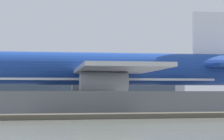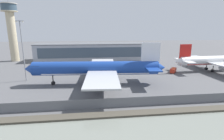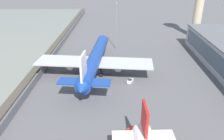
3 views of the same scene
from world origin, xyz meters
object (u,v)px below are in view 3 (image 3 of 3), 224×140
at_px(control_tower, 200,0).
at_px(cargo_jet_blue, 95,59).
at_px(ops_van, 137,135).
at_px(apron_light_mast_apron_east, 116,24).
at_px(baggage_tug, 130,81).

bearing_deg(control_tower, cargo_jet_blue, -47.23).
bearing_deg(ops_van, apron_light_mast_apron_east, -175.32).
height_order(cargo_jet_blue, ops_van, cargo_jet_blue).
bearing_deg(cargo_jet_blue, control_tower, 132.77).
bearing_deg(control_tower, ops_van, -25.57).
bearing_deg(control_tower, apron_light_mast_apron_east, -64.43).
bearing_deg(baggage_tug, cargo_jet_blue, -119.83).
bearing_deg(cargo_jet_blue, ops_van, 20.43).
xyz_separation_m(ops_van, apron_light_mast_apron_east, (-67.64, -5.54, 12.28)).
relative_size(cargo_jet_blue, apron_light_mast_apron_east, 2.22).
bearing_deg(ops_van, cargo_jet_blue, -159.57).
xyz_separation_m(cargo_jet_blue, ops_van, (37.78, 14.07, -4.99)).
xyz_separation_m(cargo_jet_blue, control_tower, (-53.38, 57.70, 16.03)).
height_order(baggage_tug, ops_van, ops_van).
relative_size(ops_van, control_tower, 0.14).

